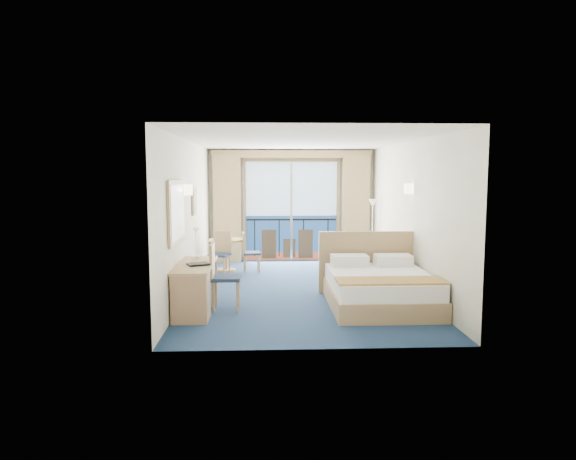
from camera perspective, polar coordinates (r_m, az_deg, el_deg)
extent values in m
plane|color=navy|center=(9.51, 1.37, -6.59)|extent=(6.50, 6.50, 0.00)
cube|color=beige|center=(12.55, 0.37, 2.77)|extent=(4.00, 0.02, 2.70)
cube|color=beige|center=(6.07, 3.51, -1.00)|extent=(4.00, 0.02, 2.70)
cube|color=beige|center=(9.38, -10.95, 1.47)|extent=(0.02, 6.50, 2.70)
cube|color=beige|center=(9.65, 13.39, 1.55)|extent=(0.02, 6.50, 2.70)
cube|color=silver|center=(9.29, 1.42, 9.94)|extent=(4.00, 6.50, 0.02)
cube|color=navy|center=(12.58, 0.38, -0.83)|extent=(2.20, 0.02, 1.08)
cube|color=silver|center=(12.49, 0.38, 4.64)|extent=(2.20, 0.02, 1.32)
cube|color=#96442E|center=(12.65, 0.38, -2.90)|extent=(2.20, 0.02, 0.20)
cube|color=black|center=(12.53, 0.38, 1.16)|extent=(2.20, 0.02, 0.04)
cube|color=tan|center=(12.48, 0.39, 7.85)|extent=(2.36, 0.03, 0.12)
cube|color=tan|center=(12.50, -4.89, 2.05)|extent=(0.06, 0.03, 2.40)
cube|color=tan|center=(12.62, 5.61, 2.08)|extent=(0.06, 0.03, 2.40)
cube|color=silver|center=(12.51, 0.38, 2.07)|extent=(0.05, 0.02, 2.40)
cube|color=#3B2C1B|center=(12.61, 1.97, -1.55)|extent=(0.35, 0.02, 0.70)
cube|color=#3B2C1B|center=(12.58, -2.13, -1.57)|extent=(0.35, 0.02, 0.70)
cube|color=#3B2C1B|center=(12.60, 0.15, -2.01)|extent=(0.30, 0.02, 0.45)
cube|color=black|center=(12.56, -3.72, -0.90)|extent=(0.02, 0.01, 0.90)
cube|color=black|center=(12.57, -0.99, -0.89)|extent=(0.03, 0.01, 0.90)
cube|color=black|center=(12.60, 1.74, -0.87)|extent=(0.03, 0.01, 0.90)
cube|color=black|center=(12.66, 4.45, -0.85)|extent=(0.02, 0.01, 0.90)
cube|color=tan|center=(12.38, -6.77, 2.34)|extent=(0.65, 0.22, 2.55)
cube|color=tan|center=(12.54, 7.51, 2.38)|extent=(0.65, 0.22, 2.55)
cube|color=tan|center=(12.37, 0.41, 8.42)|extent=(3.80, 0.25, 0.18)
cube|color=tan|center=(7.88, -12.31, 2.01)|extent=(0.04, 1.25, 0.95)
cube|color=silver|center=(7.88, -12.15, 2.01)|extent=(0.01, 1.12, 0.82)
cube|color=tan|center=(9.80, -10.40, 3.15)|extent=(0.03, 0.42, 0.52)
cube|color=gray|center=(9.80, -10.28, 3.15)|extent=(0.01, 0.34, 0.44)
cylinder|color=beige|center=(8.75, -11.14, 4.41)|extent=(0.18, 0.18, 0.18)
cylinder|color=beige|center=(9.46, 13.31, 4.49)|extent=(0.18, 0.18, 0.18)
cube|color=tan|center=(8.37, 10.18, -7.43)|extent=(1.60, 1.99, 0.30)
cube|color=white|center=(8.30, 10.22, -5.59)|extent=(1.54, 1.93, 0.25)
cube|color=#AA8542|center=(7.66, 11.31, -5.55)|extent=(1.58, 0.55, 0.03)
cube|color=white|center=(8.89, 6.84, -3.35)|extent=(0.62, 0.40, 0.18)
cube|color=white|center=(9.04, 11.59, -3.27)|extent=(0.62, 0.40, 0.18)
cube|color=tan|center=(9.29, 8.81, -3.52)|extent=(1.74, 0.06, 1.10)
cube|color=#A77B58|center=(9.91, 11.59, -4.55)|extent=(0.43, 0.41, 0.56)
cube|color=white|center=(9.83, 11.94, -2.76)|extent=(0.21, 0.19, 0.08)
imported|color=#40464E|center=(11.49, 8.17, -2.67)|extent=(0.95, 0.96, 0.68)
cylinder|color=silver|center=(12.07, 9.28, -3.84)|extent=(0.21, 0.21, 0.03)
cylinder|color=silver|center=(11.97, 9.34, -0.49)|extent=(0.02, 0.02, 1.45)
cone|color=beige|center=(11.90, 9.40, 2.97)|extent=(0.19, 0.19, 0.17)
cube|color=tan|center=(8.04, -10.26, -3.85)|extent=(0.54, 1.57, 0.04)
cube|color=#A77B58|center=(7.59, -10.76, -7.31)|extent=(0.51, 0.47, 0.70)
cylinder|color=tan|center=(8.34, -11.68, -6.10)|extent=(0.05, 0.05, 0.70)
cylinder|color=tan|center=(8.27, -8.37, -6.13)|extent=(0.05, 0.05, 0.70)
cylinder|color=tan|center=(8.86, -11.13, -5.35)|extent=(0.05, 0.05, 0.70)
cylinder|color=tan|center=(8.80, -8.01, -5.37)|extent=(0.05, 0.05, 0.70)
cube|color=#1D2B44|center=(8.09, -6.89, -5.31)|extent=(0.45, 0.45, 0.05)
cube|color=tan|center=(8.06, -8.42, -3.38)|extent=(0.04, 0.45, 0.53)
cylinder|color=tan|center=(7.96, -5.65, -7.40)|extent=(0.04, 0.04, 0.48)
cylinder|color=tan|center=(8.31, -5.53, -6.82)|extent=(0.04, 0.04, 0.48)
cylinder|color=tan|center=(7.99, -8.26, -7.39)|extent=(0.04, 0.04, 0.48)
cylinder|color=tan|center=(8.34, -8.02, -6.81)|extent=(0.04, 0.04, 0.48)
cube|color=black|center=(7.90, -9.95, -3.76)|extent=(0.38, 0.34, 0.03)
cylinder|color=silver|center=(8.53, -10.16, -2.90)|extent=(0.13, 0.13, 0.02)
cylinder|color=silver|center=(8.50, -10.18, -1.53)|extent=(0.02, 0.02, 0.43)
cone|color=beige|center=(8.48, -10.21, -0.08)|extent=(0.12, 0.12, 0.11)
cylinder|color=tan|center=(11.28, -6.91, -1.12)|extent=(0.77, 0.77, 0.04)
cylinder|color=tan|center=(11.33, -6.88, -2.81)|extent=(0.08, 0.08, 0.67)
cylinder|color=tan|center=(11.39, -6.86, -4.41)|extent=(0.42, 0.42, 0.03)
cube|color=#1D2B44|center=(11.09, -4.06, -2.57)|extent=(0.41, 0.41, 0.04)
cube|color=tan|center=(11.04, -4.98, -1.41)|extent=(0.08, 0.37, 0.44)
cylinder|color=tan|center=(10.99, -3.20, -3.79)|extent=(0.03, 0.03, 0.40)
cylinder|color=tan|center=(11.28, -3.36, -3.52)|extent=(0.03, 0.03, 0.40)
cylinder|color=tan|center=(10.96, -4.76, -3.82)|extent=(0.03, 0.03, 0.40)
cylinder|color=tan|center=(11.26, -4.88, -3.56)|extent=(0.03, 0.03, 0.40)
cube|color=#1D2B44|center=(10.75, -7.62, -2.75)|extent=(0.49, 0.49, 0.05)
cube|color=tan|center=(10.89, -7.29, -1.34)|extent=(0.39, 0.14, 0.47)
cylinder|color=tan|center=(10.70, -8.71, -4.05)|extent=(0.03, 0.03, 0.42)
cylinder|color=tan|center=(10.59, -7.11, -4.14)|extent=(0.03, 0.03, 0.42)
cylinder|color=tan|center=(10.99, -8.08, -3.77)|extent=(0.03, 0.03, 0.42)
cylinder|color=tan|center=(10.88, -6.52, -3.85)|extent=(0.03, 0.03, 0.42)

